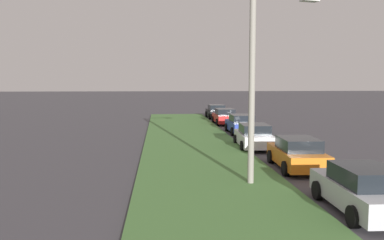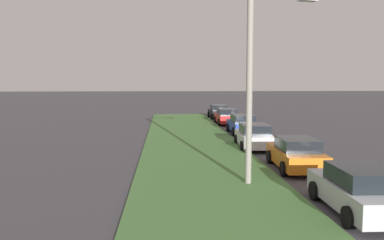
{
  "view_description": "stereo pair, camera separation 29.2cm",
  "coord_description": "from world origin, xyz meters",
  "px_view_note": "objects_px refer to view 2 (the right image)",
  "views": [
    {
      "loc": [
        -7.48,
        9.5,
        4.06
      ],
      "look_at": [
        15.56,
        7.63,
        1.79
      ],
      "focal_mm": 37.48,
      "sensor_mm": 36.0,
      "label": 1
    },
    {
      "loc": [
        -7.5,
        9.21,
        4.06
      ],
      "look_at": [
        15.56,
        7.63,
        1.79
      ],
      "focal_mm": 37.48,
      "sensor_mm": 36.0,
      "label": 2
    }
  ],
  "objects_px": {
    "parked_car_white": "(254,136)",
    "parked_car_black": "(219,112)",
    "parked_car_silver": "(360,190)",
    "parked_car_orange": "(296,154)",
    "parked_car_red": "(227,117)",
    "parked_car_blue": "(242,124)",
    "streetlight": "(258,72)"
  },
  "relations": [
    {
      "from": "parked_car_black",
      "to": "streetlight",
      "type": "distance_m",
      "value": 28.44
    },
    {
      "from": "parked_car_orange",
      "to": "streetlight",
      "type": "relative_size",
      "value": 0.58
    },
    {
      "from": "parked_car_silver",
      "to": "parked_car_blue",
      "type": "bearing_deg",
      "value": 1.31
    },
    {
      "from": "parked_car_blue",
      "to": "parked_car_orange",
      "type": "bearing_deg",
      "value": 179.96
    },
    {
      "from": "parked_car_white",
      "to": "parked_car_red",
      "type": "distance_m",
      "value": 13.43
    },
    {
      "from": "parked_car_silver",
      "to": "parked_car_red",
      "type": "bearing_deg",
      "value": 1.78
    },
    {
      "from": "parked_car_blue",
      "to": "parked_car_black",
      "type": "height_order",
      "value": "same"
    },
    {
      "from": "parked_car_orange",
      "to": "parked_car_white",
      "type": "distance_m",
      "value": 5.89
    },
    {
      "from": "parked_car_black",
      "to": "streetlight",
      "type": "relative_size",
      "value": 0.58
    },
    {
      "from": "parked_car_orange",
      "to": "streetlight",
      "type": "bearing_deg",
      "value": 139.62
    },
    {
      "from": "parked_car_orange",
      "to": "parked_car_white",
      "type": "bearing_deg",
      "value": 8.38
    },
    {
      "from": "parked_car_silver",
      "to": "parked_car_black",
      "type": "xyz_separation_m",
      "value": [
        31.56,
        0.09,
        0.0
      ]
    },
    {
      "from": "parked_car_red",
      "to": "streetlight",
      "type": "bearing_deg",
      "value": 173.79
    },
    {
      "from": "parked_car_silver",
      "to": "parked_car_black",
      "type": "bearing_deg",
      "value": 1.59
    },
    {
      "from": "parked_car_red",
      "to": "parked_car_black",
      "type": "distance_m",
      "value": 6.16
    },
    {
      "from": "parked_car_red",
      "to": "streetlight",
      "type": "distance_m",
      "value": 22.37
    },
    {
      "from": "parked_car_red",
      "to": "parked_car_black",
      "type": "relative_size",
      "value": 1.0
    },
    {
      "from": "parked_car_blue",
      "to": "parked_car_red",
      "type": "height_order",
      "value": "same"
    },
    {
      "from": "parked_car_red",
      "to": "parked_car_black",
      "type": "xyz_separation_m",
      "value": [
        6.16,
        -0.07,
        0.0
      ]
    },
    {
      "from": "parked_car_blue",
      "to": "streetlight",
      "type": "height_order",
      "value": "streetlight"
    },
    {
      "from": "parked_car_orange",
      "to": "parked_car_white",
      "type": "xyz_separation_m",
      "value": [
        5.86,
        0.63,
        0.0
      ]
    },
    {
      "from": "parked_car_white",
      "to": "parked_car_silver",
      "type": "bearing_deg",
      "value": -174.59
    },
    {
      "from": "parked_car_silver",
      "to": "streetlight",
      "type": "xyz_separation_m",
      "value": [
        3.46,
        2.4,
        3.67
      ]
    },
    {
      "from": "parked_car_white",
      "to": "streetlight",
      "type": "bearing_deg",
      "value": 170.55
    },
    {
      "from": "parked_car_black",
      "to": "parked_car_white",
      "type": "bearing_deg",
      "value": 177.96
    },
    {
      "from": "parked_car_white",
      "to": "parked_car_black",
      "type": "height_order",
      "value": "same"
    },
    {
      "from": "parked_car_silver",
      "to": "parked_car_red",
      "type": "xyz_separation_m",
      "value": [
        25.41,
        0.16,
        0.0
      ]
    },
    {
      "from": "parked_car_silver",
      "to": "parked_car_white",
      "type": "distance_m",
      "value": 12.0
    },
    {
      "from": "parked_car_silver",
      "to": "streetlight",
      "type": "bearing_deg",
      "value": 36.25
    },
    {
      "from": "parked_car_orange",
      "to": "parked_car_black",
      "type": "bearing_deg",
      "value": 2.6
    },
    {
      "from": "streetlight",
      "to": "parked_car_blue",
      "type": "bearing_deg",
      "value": -9.05
    },
    {
      "from": "parked_car_silver",
      "to": "parked_car_orange",
      "type": "relative_size",
      "value": 0.99
    }
  ]
}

